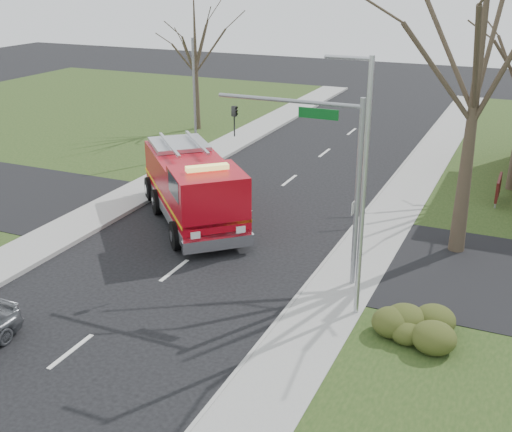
% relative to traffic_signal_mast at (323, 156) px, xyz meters
% --- Properties ---
extents(ground, '(120.00, 120.00, 0.00)m').
position_rel_traffic_signal_mast_xyz_m(ground, '(-5.21, -1.50, -4.71)').
color(ground, black).
rests_on(ground, ground).
extents(sidewalk_right, '(2.40, 80.00, 0.15)m').
position_rel_traffic_signal_mast_xyz_m(sidewalk_right, '(0.99, -1.50, -4.63)').
color(sidewalk_right, gray).
rests_on(sidewalk_right, ground).
extents(sidewalk_left, '(2.40, 80.00, 0.15)m').
position_rel_traffic_signal_mast_xyz_m(sidewalk_left, '(-11.41, -1.50, -4.63)').
color(sidewalk_left, gray).
rests_on(sidewalk_left, ground).
extents(health_center_sign, '(0.12, 2.00, 1.40)m').
position_rel_traffic_signal_mast_xyz_m(health_center_sign, '(5.29, 11.00, -3.83)').
color(health_center_sign, '#42110F').
rests_on(health_center_sign, ground).
extents(hedge_corner, '(2.80, 2.00, 0.90)m').
position_rel_traffic_signal_mast_xyz_m(hedge_corner, '(3.79, -2.50, -4.13)').
color(hedge_corner, '#304017').
rests_on(hedge_corner, lawn_right).
extents(bare_tree_near, '(6.00, 6.00, 12.00)m').
position_rel_traffic_signal_mast_xyz_m(bare_tree_near, '(4.29, 4.50, 2.71)').
color(bare_tree_near, '#372D20').
rests_on(bare_tree_near, ground).
extents(bare_tree_left, '(4.50, 4.50, 9.00)m').
position_rel_traffic_signal_mast_xyz_m(bare_tree_left, '(-15.21, 18.50, 0.86)').
color(bare_tree_left, '#372D20').
rests_on(bare_tree_left, ground).
extents(traffic_signal_mast, '(5.29, 0.18, 6.80)m').
position_rel_traffic_signal_mast_xyz_m(traffic_signal_mast, '(0.00, 0.00, 0.00)').
color(traffic_signal_mast, gray).
rests_on(traffic_signal_mast, ground).
extents(streetlight_pole, '(1.48, 0.16, 8.40)m').
position_rel_traffic_signal_mast_xyz_m(streetlight_pole, '(1.93, -2.00, -0.16)').
color(streetlight_pole, '#B7BABF').
rests_on(streetlight_pole, ground).
extents(utility_pole_far, '(0.14, 0.14, 7.00)m').
position_rel_traffic_signal_mast_xyz_m(utility_pole_far, '(-12.01, 12.50, -1.21)').
color(utility_pole_far, gray).
rests_on(utility_pole_far, ground).
extents(fire_engine, '(7.76, 8.09, 3.38)m').
position_rel_traffic_signal_mast_xyz_m(fire_engine, '(-6.99, 3.25, -3.18)').
color(fire_engine, '#AB0714').
rests_on(fire_engine, ground).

